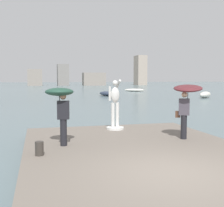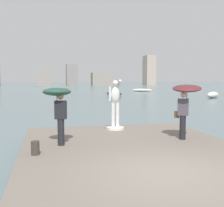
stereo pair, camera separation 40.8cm
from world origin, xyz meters
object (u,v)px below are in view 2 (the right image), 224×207
Objects in this scene: onlooker_left at (58,100)px; onlooker_right at (186,97)px; statue_white_figure at (115,108)px; mooring_bollard at (35,148)px; boat_mid at (114,94)px; boat_near at (213,95)px; boat_far at (142,90)px.

onlooker_right is (4.51, -0.03, 0.05)m from onlooker_left.
statue_white_figure is 3.35m from onlooker_right.
mooring_bollard is 36.76m from boat_mid.
boat_mid is (-12.14, 7.73, -0.08)m from boat_near.
statue_white_figure reaches higher than boat_far.
boat_near is at bearing 56.87° from onlooker_right.
onlooker_right is 5.01× the size of mooring_bollard.
mooring_bollard is at bearing -131.01° from statue_white_figure.
statue_white_figure is at bearing -102.71° from boat_mid.
mooring_bollard is 52.88m from boat_far.
onlooker_right is 0.48× the size of boat_far.
boat_far is at bearing 56.84° from boat_mid.
boat_far is at bearing 98.02° from boat_near.
statue_white_figure reaches higher than boat_mid.
boat_mid is at bearing -123.16° from boat_far.
boat_far is (18.73, 48.06, -1.60)m from onlooker_left.
onlooker_left is 1.86m from mooring_bollard.
onlooker_right is at bearing -123.13° from boat_near.
mooring_bollard is at bearing -111.56° from boat_far.
mooring_bollard is (-3.23, -3.72, -0.72)m from statue_white_figure.
boat_near is 21.85m from boat_far.
onlooker_right is 0.58× the size of boat_near.
onlooker_right is at bearing 11.84° from mooring_bollard.
boat_near reaches higher than boat_far.
statue_white_figure is 30.65m from boat_near.
boat_mid is (9.64, 34.15, -1.55)m from onlooker_left.
boat_far is at bearing 70.38° from statue_white_figure.
mooring_bollard is at bearing -129.22° from boat_near.
statue_white_figure is at bearing 48.99° from mooring_bollard.
boat_mid is at bearing 147.51° from boat_near.
boat_mid is (5.13, 34.18, -1.60)m from onlooker_right.
boat_near is 0.82× the size of boat_far.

